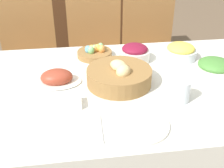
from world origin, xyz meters
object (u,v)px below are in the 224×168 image
object	(u,v)px
beet_salad_bowl	(135,53)
knife	(174,122)
drinking_cup	(181,91)
ham_platter	(57,78)
chair_far_right	(151,54)
fork	(101,128)
egg_basket	(95,53)
spoon	(182,121)
butter_dish	(67,103)
green_salad_bowl	(214,68)
chair_far_left	(30,61)
bread_basket	(119,75)
pineapple_bowl	(181,51)
chair_far_center	(97,57)
sideboard	(96,26)
dinner_plate	(138,125)

from	to	relation	value
beet_salad_bowl	knife	distance (m)	0.59
drinking_cup	ham_platter	bearing A→B (deg)	156.39
chair_far_right	fork	size ratio (longest dim) A/B	5.70
egg_basket	beet_salad_bowl	distance (m)	0.23
spoon	butter_dish	xyz separation A→B (m)	(-0.45, 0.17, 0.01)
ham_platter	green_salad_bowl	xyz separation A→B (m)	(0.79, -0.03, 0.02)
beet_salad_bowl	knife	bearing A→B (deg)	-86.25
fork	butter_dish	distance (m)	0.21
chair_far_left	bread_basket	world-z (taller)	chair_far_left
bread_basket	spoon	distance (m)	0.39
pineapple_bowl	fork	size ratio (longest dim) A/B	1.05
pineapple_bowl	bread_basket	bearing A→B (deg)	-148.22
bread_basket	fork	bearing A→B (deg)	-110.69
spoon	beet_salad_bowl	bearing A→B (deg)	95.33
chair_far_left	bread_basket	bearing A→B (deg)	-61.29
chair_far_center	chair_far_left	bearing A→B (deg)	178.09
spoon	butter_dish	distance (m)	0.48
pineapple_bowl	drinking_cup	world-z (taller)	drinking_cup
egg_basket	chair_far_right	bearing A→B (deg)	47.26
egg_basket	butter_dish	xyz separation A→B (m)	(-0.16, -0.49, -0.01)
sideboard	pineapple_bowl	bearing A→B (deg)	-77.91
spoon	chair_far_left	bearing A→B (deg)	120.80
fork	knife	xyz separation A→B (m)	(0.29, 0.00, 0.00)
sideboard	butter_dish	xyz separation A→B (m)	(-0.30, -2.03, 0.34)
chair_far_right	chair_far_left	bearing A→B (deg)	177.16
chair_far_center	pineapple_bowl	world-z (taller)	chair_far_center
sideboard	fork	xyz separation A→B (m)	(-0.17, -2.21, 0.33)
beet_salad_bowl	fork	xyz separation A→B (m)	(-0.25, -0.59, -0.04)
chair_far_left	knife	distance (m)	1.42
bread_basket	beet_salad_bowl	world-z (taller)	bread_basket
chair_far_center	egg_basket	bearing A→B (deg)	-97.50
bread_basket	drinking_cup	size ratio (longest dim) A/B	3.17
chair_far_center	green_salad_bowl	distance (m)	1.04
drinking_cup	butter_dish	bearing A→B (deg)	177.09
chair_far_left	butter_dish	world-z (taller)	chair_far_left
dinner_plate	spoon	size ratio (longest dim) A/B	1.38
drinking_cup	butter_dish	world-z (taller)	drinking_cup
pineapple_bowl	drinking_cup	bearing A→B (deg)	-109.55
ham_platter	knife	size ratio (longest dim) A/B	1.37
green_salad_bowl	spoon	xyz separation A→B (m)	(-0.30, -0.35, -0.04)
egg_basket	ham_platter	size ratio (longest dim) A/B	0.83
chair_far_right	beet_salad_bowl	xyz separation A→B (m)	(-0.27, -0.61, 0.29)
fork	bread_basket	bearing A→B (deg)	70.65
dinner_plate	chair_far_center	bearing A→B (deg)	92.86
beet_salad_bowl	butter_dish	distance (m)	0.56
green_salad_bowl	sideboard	bearing A→B (deg)	103.55
chair_far_left	drinking_cup	xyz separation A→B (m)	(0.80, -1.05, 0.29)
egg_basket	chair_far_left	bearing A→B (deg)	131.10
chair_far_center	drinking_cup	world-z (taller)	chair_far_center
beet_salad_bowl	spoon	xyz separation A→B (m)	(0.07, -0.59, -0.04)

